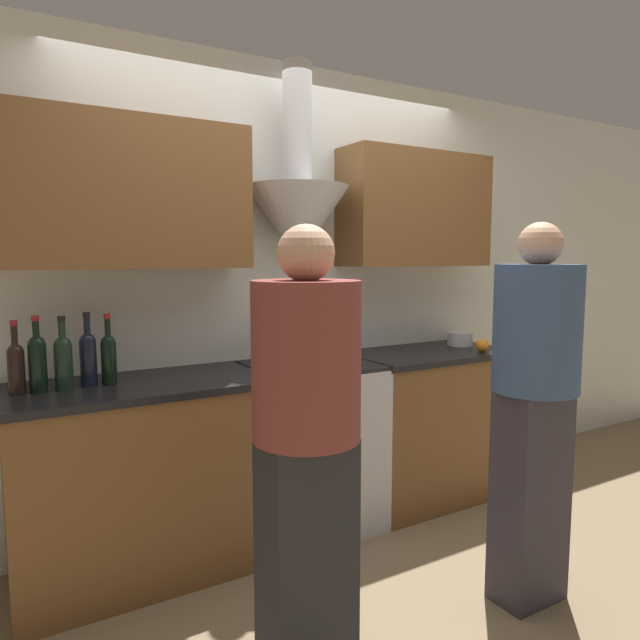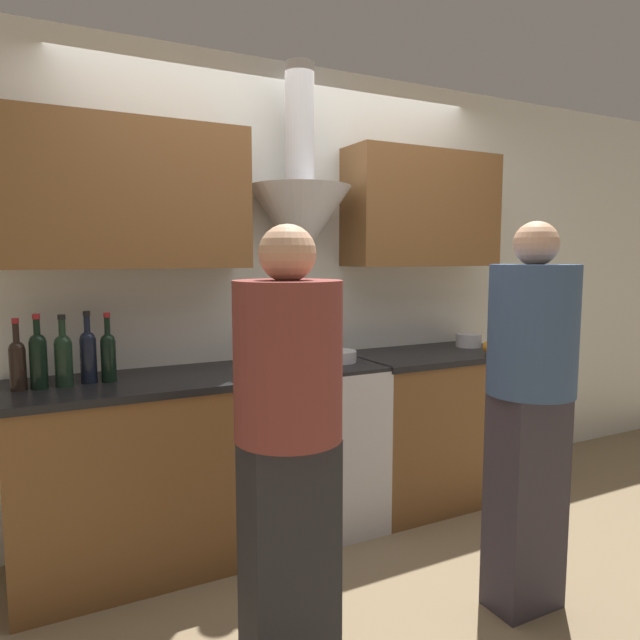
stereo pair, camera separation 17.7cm
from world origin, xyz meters
The scene contains 16 objects.
ground_plane centered at (0.00, 0.00, 0.00)m, with size 12.00×12.00×0.00m, color #847051.
wall_back centered at (-0.02, 0.60, 1.46)m, with size 8.40×0.57×2.60m.
counter_left centered at (-0.92, 0.33, 0.46)m, with size 1.19×0.62×0.92m.
counter_right centered at (0.84, 0.33, 0.46)m, with size 1.04×0.62×0.92m.
stove_range centered at (0.00, 0.33, 0.47)m, with size 0.67×0.60×0.92m.
wine_bottle_0 centered at (-1.42, 0.35, 1.05)m, with size 0.07×0.07×0.32m.
wine_bottle_1 centered at (-1.34, 0.34, 1.06)m, with size 0.07×0.07×0.33m.
wine_bottle_2 centered at (-1.24, 0.34, 1.06)m, with size 0.08×0.08×0.33m.
wine_bottle_3 centered at (-1.13, 0.37, 1.06)m, with size 0.07×0.07×0.34m.
wine_bottle_4 centered at (-1.05, 0.35, 1.05)m, with size 0.07×0.07×0.32m.
stock_pot centered at (-0.15, 0.34, 0.99)m, with size 0.27×0.27×0.13m.
mixing_bowl centered at (0.15, 0.31, 0.96)m, with size 0.21×0.21×0.06m.
orange_fruit centered at (1.10, 0.13, 0.96)m, with size 0.08×0.08×0.08m.
saucepan centered at (1.17, 0.40, 0.97)m, with size 0.16×0.16×0.09m.
person_foreground_left centered at (-0.58, -0.66, 0.88)m, with size 0.38×0.38×1.62m.
person_foreground_right centered at (0.48, -0.76, 0.91)m, with size 0.36×0.36×1.65m.
Camera 2 is at (-1.36, -2.43, 1.50)m, focal length 32.00 mm.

